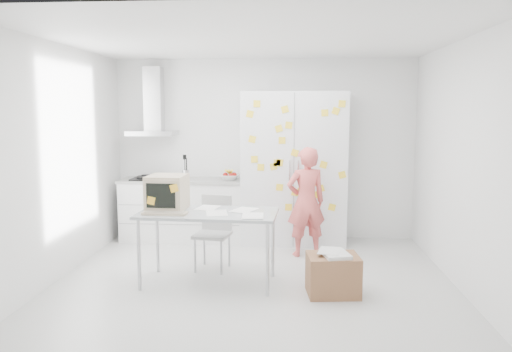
# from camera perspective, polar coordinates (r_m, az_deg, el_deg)

# --- Properties ---
(floor) EXTENTS (4.50, 4.00, 0.02)m
(floor) POSITION_cam_1_polar(r_m,az_deg,el_deg) (5.90, -0.20, -11.77)
(floor) COLOR silver
(floor) RESTS_ON ground
(walls) EXTENTS (4.52, 4.01, 2.70)m
(walls) POSITION_cam_1_polar(r_m,az_deg,el_deg) (6.31, 0.29, 2.17)
(walls) COLOR white
(walls) RESTS_ON ground
(ceiling) EXTENTS (4.50, 4.00, 0.02)m
(ceiling) POSITION_cam_1_polar(r_m,az_deg,el_deg) (5.62, -0.22, 15.31)
(ceiling) COLOR white
(ceiling) RESTS_ON walls
(counter_run) EXTENTS (1.84, 0.63, 1.28)m
(counter_run) POSITION_cam_1_polar(r_m,az_deg,el_deg) (7.57, -8.31, -3.72)
(counter_run) COLOR white
(counter_run) RESTS_ON ground
(range_hood) EXTENTS (0.70, 0.48, 1.01)m
(range_hood) POSITION_cam_1_polar(r_m,az_deg,el_deg) (7.67, -11.63, 7.52)
(range_hood) COLOR silver
(range_hood) RESTS_ON walls
(tall_cabinet) EXTENTS (1.50, 0.68, 2.20)m
(tall_cabinet) POSITION_cam_1_polar(r_m,az_deg,el_deg) (7.27, 4.33, 0.89)
(tall_cabinet) COLOR silver
(tall_cabinet) RESTS_ON ground
(person) EXTENTS (0.61, 0.49, 1.46)m
(person) POSITION_cam_1_polar(r_m,az_deg,el_deg) (6.67, 5.74, -2.95)
(person) COLOR #DE5A56
(person) RESTS_ON ground
(desk) EXTENTS (1.56, 0.84, 1.21)m
(desk) POSITION_cam_1_polar(r_m,az_deg,el_deg) (5.67, -8.47, -2.93)
(desk) COLOR #A1A7AB
(desk) RESTS_ON ground
(chair) EXTENTS (0.47, 0.47, 0.90)m
(chair) POSITION_cam_1_polar(r_m,az_deg,el_deg) (6.17, -4.81, -5.90)
(chair) COLOR #A7A7A5
(chair) RESTS_ON ground
(cardboard_box) EXTENTS (0.57, 0.48, 0.47)m
(cardboard_box) POSITION_cam_1_polar(r_m,az_deg,el_deg) (5.42, 8.78, -11.03)
(cardboard_box) COLOR brown
(cardboard_box) RESTS_ON ground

